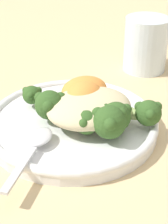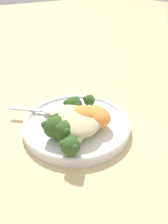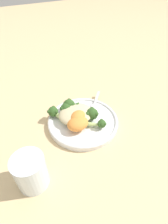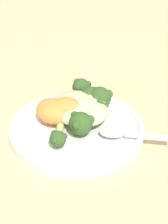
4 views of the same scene
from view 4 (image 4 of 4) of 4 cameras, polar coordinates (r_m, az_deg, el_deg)
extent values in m
plane|color=#D6B784|center=(0.67, 0.64, -3.36)|extent=(4.00, 4.00, 0.00)
cylinder|color=white|center=(0.66, -1.08, -2.83)|extent=(0.24, 0.24, 0.02)
torus|color=white|center=(0.66, -1.09, -2.25)|extent=(0.24, 0.24, 0.01)
ellipsoid|color=beige|center=(0.66, -0.85, 0.60)|extent=(0.12, 0.10, 0.04)
ellipsoid|color=#ADC675|center=(0.64, -3.57, -1.82)|extent=(0.09, 0.07, 0.01)
sphere|color=#335623|center=(0.60, -4.02, -4.12)|extent=(0.03, 0.03, 0.03)
sphere|color=#335623|center=(0.59, -3.02, -3.69)|extent=(0.01, 0.01, 0.01)
sphere|color=#335623|center=(0.60, -4.58, -3.26)|extent=(0.01, 0.01, 0.01)
sphere|color=#335623|center=(0.59, -4.52, -4.30)|extent=(0.01, 0.01, 0.01)
ellipsoid|color=#ADC675|center=(0.65, -2.15, -1.37)|extent=(0.07, 0.02, 0.01)
sphere|color=#335623|center=(0.62, -0.52, -1.79)|extent=(0.04, 0.04, 0.04)
sphere|color=#335623|center=(0.62, 0.93, -1.17)|extent=(0.02, 0.02, 0.02)
sphere|color=#335623|center=(0.62, -1.35, -0.60)|extent=(0.02, 0.02, 0.02)
sphere|color=#335623|center=(0.60, -1.15, -1.99)|extent=(0.02, 0.02, 0.02)
ellipsoid|color=#ADC675|center=(0.66, -2.16, -0.60)|extent=(0.08, 0.06, 0.01)
sphere|color=#335623|center=(0.64, 1.36, -0.75)|extent=(0.03, 0.03, 0.03)
sphere|color=#335623|center=(0.64, 2.44, -0.44)|extent=(0.01, 0.01, 0.01)
sphere|color=#335623|center=(0.65, 1.52, 0.22)|extent=(0.01, 0.01, 0.01)
sphere|color=#335623|center=(0.64, 0.30, -0.25)|extent=(0.01, 0.01, 0.01)
sphere|color=#335623|center=(0.63, 1.21, -0.92)|extent=(0.01, 0.01, 0.01)
ellipsoid|color=#ADC675|center=(0.67, -1.34, -0.20)|extent=(0.06, 0.08, 0.02)
sphere|color=#335623|center=(0.67, 2.08, 0.52)|extent=(0.03, 0.03, 0.03)
sphere|color=#335623|center=(0.66, 3.18, 0.85)|extent=(0.01, 0.01, 0.01)
sphere|color=#335623|center=(0.67, 2.23, 1.50)|extent=(0.01, 0.01, 0.01)
sphere|color=#335623|center=(0.66, 1.00, 1.04)|extent=(0.01, 0.01, 0.01)
sphere|color=#335623|center=(0.65, 1.94, 0.37)|extent=(0.01, 0.01, 0.01)
ellipsoid|color=#ADC675|center=(0.68, -1.03, 0.43)|extent=(0.03, 0.09, 0.02)
sphere|color=#335623|center=(0.69, 2.39, 2.14)|extent=(0.04, 0.04, 0.04)
sphere|color=#335623|center=(0.69, 3.78, 2.74)|extent=(0.02, 0.02, 0.02)
sphere|color=#335623|center=(0.70, 1.57, 3.23)|extent=(0.02, 0.02, 0.02)
sphere|color=#335623|center=(0.67, 1.87, 2.05)|extent=(0.02, 0.02, 0.02)
ellipsoid|color=#ADC675|center=(0.68, -1.41, 0.53)|extent=(0.02, 0.07, 0.02)
sphere|color=#335623|center=(0.69, 0.99, 2.31)|extent=(0.04, 0.04, 0.04)
sphere|color=#335623|center=(0.69, 2.24, 2.86)|extent=(0.01, 0.01, 0.01)
sphere|color=#335623|center=(0.70, 0.26, 3.29)|extent=(0.01, 0.01, 0.01)
sphere|color=#335623|center=(0.68, 0.49, 2.23)|extent=(0.01, 0.01, 0.01)
ellipsoid|color=#ADC675|center=(0.70, -1.93, 1.55)|extent=(0.07, 0.09, 0.02)
sphere|color=#335623|center=(0.73, -0.44, 3.79)|extent=(0.03, 0.03, 0.03)
sphere|color=#335623|center=(0.73, 0.62, 4.26)|extent=(0.01, 0.01, 0.01)
sphere|color=#335623|center=(0.74, -1.05, 4.61)|extent=(0.01, 0.01, 0.01)
sphere|color=#335623|center=(0.72, -0.90, 3.75)|extent=(0.01, 0.01, 0.01)
ellipsoid|color=orange|center=(0.65, -4.75, 0.15)|extent=(0.07, 0.06, 0.04)
ellipsoid|color=orange|center=(0.65, -2.61, 0.40)|extent=(0.08, 0.07, 0.04)
ellipsoid|color=orange|center=(0.66, -4.25, 0.14)|extent=(0.07, 0.06, 0.03)
cube|color=silver|center=(0.63, 9.86, -3.71)|extent=(0.06, 0.06, 0.00)
ellipsoid|color=silver|center=(0.63, 4.27, -3.09)|extent=(0.05, 0.05, 0.01)
camera|label=1|loc=(0.75, 36.36, 19.32)|focal=60.00mm
camera|label=2|loc=(0.94, -2.06, 26.87)|focal=35.00mm
camera|label=3|loc=(0.66, -47.49, 27.45)|focal=28.00mm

